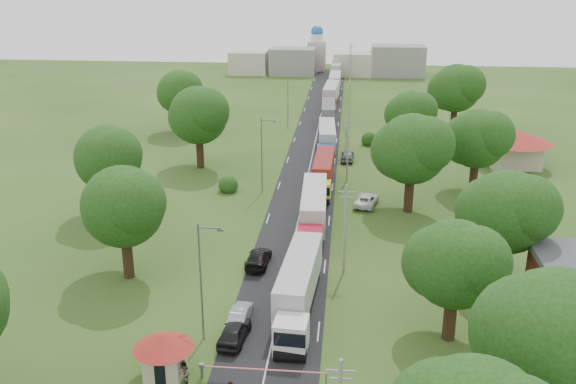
# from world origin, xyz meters

# --- Properties ---
(ground) EXTENTS (260.00, 260.00, 0.00)m
(ground) POSITION_xyz_m (0.00, 0.00, 0.00)
(ground) COLOR #264517
(ground) RESTS_ON ground
(road) EXTENTS (8.00, 200.00, 0.04)m
(road) POSITION_xyz_m (0.00, 20.00, 0.00)
(road) COLOR black
(road) RESTS_ON ground
(boom_barrier) EXTENTS (9.22, 0.35, 1.18)m
(boom_barrier) POSITION_xyz_m (-1.36, -25.00, 0.89)
(boom_barrier) COLOR slate
(boom_barrier) RESTS_ON ground
(guard_booth) EXTENTS (4.40, 4.40, 3.45)m
(guard_booth) POSITION_xyz_m (-7.20, -25.00, 2.16)
(guard_booth) COLOR #BFB69E
(guard_booth) RESTS_ON ground
(info_sign) EXTENTS (0.12, 3.10, 4.10)m
(info_sign) POSITION_xyz_m (5.20, 35.00, 3.00)
(info_sign) COLOR slate
(info_sign) RESTS_ON ground
(pole_1) EXTENTS (1.60, 0.24, 9.00)m
(pole_1) POSITION_xyz_m (5.50, -7.00, 4.68)
(pole_1) COLOR gray
(pole_1) RESTS_ON ground
(pole_2) EXTENTS (1.60, 0.24, 9.00)m
(pole_2) POSITION_xyz_m (5.50, 21.00, 4.68)
(pole_2) COLOR gray
(pole_2) RESTS_ON ground
(pole_3) EXTENTS (1.60, 0.24, 9.00)m
(pole_3) POSITION_xyz_m (5.50, 49.00, 4.68)
(pole_3) COLOR gray
(pole_3) RESTS_ON ground
(pole_4) EXTENTS (1.60, 0.24, 9.00)m
(pole_4) POSITION_xyz_m (5.50, 77.00, 4.68)
(pole_4) COLOR gray
(pole_4) RESTS_ON ground
(pole_5) EXTENTS (1.60, 0.24, 9.00)m
(pole_5) POSITION_xyz_m (5.50, 105.00, 4.68)
(pole_5) COLOR gray
(pole_5) RESTS_ON ground
(lamp_0) EXTENTS (2.03, 0.22, 10.00)m
(lamp_0) POSITION_xyz_m (-5.35, -20.00, 5.55)
(lamp_0) COLOR slate
(lamp_0) RESTS_ON ground
(lamp_1) EXTENTS (2.03, 0.22, 10.00)m
(lamp_1) POSITION_xyz_m (-5.35, 15.00, 5.55)
(lamp_1) COLOR slate
(lamp_1) RESTS_ON ground
(lamp_2) EXTENTS (2.03, 0.22, 10.00)m
(lamp_2) POSITION_xyz_m (-5.35, 50.00, 5.55)
(lamp_2) COLOR slate
(lamp_2) RESTS_ON ground
(tree_1) EXTENTS (9.60, 9.60, 12.05)m
(tree_1) POSITION_xyz_m (17.99, -29.83, 7.85)
(tree_1) COLOR #382616
(tree_1) RESTS_ON ground
(tree_2) EXTENTS (8.00, 8.00, 10.10)m
(tree_2) POSITION_xyz_m (13.99, -17.86, 6.60)
(tree_2) COLOR #382616
(tree_2) RESTS_ON ground
(tree_3) EXTENTS (8.80, 8.80, 11.07)m
(tree_3) POSITION_xyz_m (19.99, -7.84, 7.22)
(tree_3) COLOR #382616
(tree_3) RESTS_ON ground
(tree_4) EXTENTS (9.60, 9.60, 12.05)m
(tree_4) POSITION_xyz_m (12.99, 10.17, 7.85)
(tree_4) COLOR #382616
(tree_4) RESTS_ON ground
(tree_5) EXTENTS (8.80, 8.80, 11.07)m
(tree_5) POSITION_xyz_m (21.99, 18.16, 7.22)
(tree_5) COLOR #382616
(tree_5) RESTS_ON ground
(tree_6) EXTENTS (8.00, 8.00, 10.10)m
(tree_6) POSITION_xyz_m (14.99, 35.14, 6.60)
(tree_6) COLOR #382616
(tree_6) RESTS_ON ground
(tree_7) EXTENTS (9.60, 9.60, 12.05)m
(tree_7) POSITION_xyz_m (23.99, 50.17, 7.85)
(tree_7) COLOR #382616
(tree_7) RESTS_ON ground
(tree_10) EXTENTS (8.80, 8.80, 11.07)m
(tree_10) POSITION_xyz_m (-15.01, -9.84, 7.22)
(tree_10) COLOR #382616
(tree_10) RESTS_ON ground
(tree_11) EXTENTS (8.80, 8.80, 11.07)m
(tree_11) POSITION_xyz_m (-22.01, 5.16, 7.22)
(tree_11) COLOR #382616
(tree_11) RESTS_ON ground
(tree_12) EXTENTS (9.60, 9.60, 12.05)m
(tree_12) POSITION_xyz_m (-16.01, 25.17, 7.85)
(tree_12) COLOR #382616
(tree_12) RESTS_ON ground
(tree_13) EXTENTS (8.80, 8.80, 11.07)m
(tree_13) POSITION_xyz_m (-24.01, 45.16, 7.22)
(tree_13) COLOR #382616
(tree_13) RESTS_ON ground
(house_cream) EXTENTS (10.08, 10.08, 5.80)m
(house_cream) POSITION_xyz_m (30.00, 30.00, 3.64)
(house_cream) COLOR #BFB69E
(house_cream) RESTS_ON ground
(distant_town) EXTENTS (52.00, 8.00, 8.00)m
(distant_town) POSITION_xyz_m (0.68, 110.00, 3.49)
(distant_town) COLOR gray
(distant_town) RESTS_ON ground
(church) EXTENTS (5.00, 5.00, 12.30)m
(church) POSITION_xyz_m (-4.00, 118.00, 5.39)
(church) COLOR #BFB69E
(church) RESTS_ON ground
(truck_0) EXTENTS (3.45, 15.46, 4.27)m
(truck_0) POSITION_xyz_m (1.65, -14.75, 2.26)
(truck_0) COLOR silver
(truck_0) RESTS_ON ground
(truck_1) EXTENTS (3.09, 15.78, 4.37)m
(truck_1) POSITION_xyz_m (1.91, 3.09, 2.32)
(truck_1) COLOR #AD132E
(truck_1) RESTS_ON ground
(truck_2) EXTENTS (2.59, 14.00, 3.88)m
(truck_2) POSITION_xyz_m (2.36, 18.22, 2.06)
(truck_2) COLOR yellow
(truck_2) RESTS_ON ground
(truck_3) EXTENTS (3.15, 14.73, 4.07)m
(truck_3) POSITION_xyz_m (2.13, 35.14, 2.16)
(truck_3) COLOR navy
(truck_3) RESTS_ON ground
(truck_4) EXTENTS (2.86, 14.42, 3.99)m
(truck_4) POSITION_xyz_m (1.71, 52.74, 2.12)
(truck_4) COLOR silver
(truck_4) RESTS_ON ground
(truck_5) EXTENTS (3.23, 15.44, 4.27)m
(truck_5) POSITION_xyz_m (1.62, 70.50, 2.26)
(truck_5) COLOR maroon
(truck_5) RESTS_ON ground
(truck_6) EXTENTS (2.56, 14.13, 3.92)m
(truck_6) POSITION_xyz_m (2.03, 86.33, 2.08)
(truck_6) COLOR #215930
(truck_6) RESTS_ON ground
(truck_7) EXTENTS (2.56, 14.15, 3.92)m
(truck_7) POSITION_xyz_m (1.81, 105.14, 2.08)
(truck_7) COLOR silver
(truck_7) RESTS_ON ground
(car_lane_front) EXTENTS (2.40, 4.94, 1.62)m
(car_lane_front) POSITION_xyz_m (-3.00, -20.00, 0.81)
(car_lane_front) COLOR black
(car_lane_front) RESTS_ON ground
(car_lane_mid) EXTENTS (1.67, 4.18, 1.35)m
(car_lane_mid) POSITION_xyz_m (-3.00, -16.97, 0.68)
(car_lane_mid) COLOR #9C9EA4
(car_lane_mid) RESTS_ON ground
(car_lane_rear) EXTENTS (2.36, 5.31, 1.51)m
(car_lane_rear) POSITION_xyz_m (-3.00, -6.32, 0.76)
(car_lane_rear) COLOR black
(car_lane_rear) RESTS_ON ground
(car_verge_near) EXTENTS (3.53, 5.72, 1.48)m
(car_verge_near) POSITION_xyz_m (8.00, 11.51, 0.74)
(car_verge_near) COLOR white
(car_verge_near) RESTS_ON ground
(car_verge_far) EXTENTS (2.07, 4.80, 1.61)m
(car_verge_far) POSITION_xyz_m (5.50, 30.50, 0.81)
(car_verge_far) COLOR slate
(car_verge_far) RESTS_ON ground
(pedestrian_booth) EXTENTS (0.84, 1.00, 1.85)m
(pedestrian_booth) POSITION_xyz_m (-5.54, -26.00, 0.92)
(pedestrian_booth) COLOR gray
(pedestrian_booth) RESTS_ON ground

